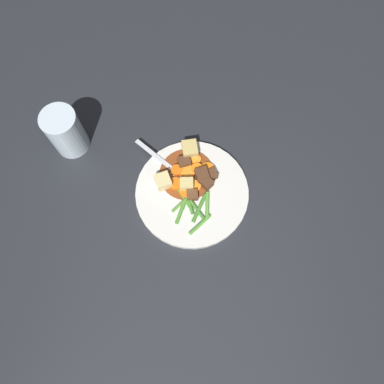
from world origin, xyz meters
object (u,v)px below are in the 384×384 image
carrot_slice_0 (186,192)px  carrot_slice_5 (188,172)px  meat_chunk_4 (194,195)px  water_glass (66,132)px  carrot_slice_3 (196,159)px  fork (166,164)px  carrot_slice_6 (176,184)px  meat_chunk_3 (202,175)px  potato_chunk_2 (163,181)px  meat_chunk_1 (184,162)px  carrot_slice_4 (197,169)px  meat_chunk_0 (206,183)px  carrot_slice_7 (208,169)px  meat_chunk_2 (212,174)px  potato_chunk_1 (187,184)px  carrot_slice_1 (177,170)px  carrot_slice_2 (195,186)px  dinner_plate (192,193)px

carrot_slice_0 → carrot_slice_5: size_ratio=0.83×
meat_chunk_4 → water_glass: water_glass is taller
carrot_slice_3 → fork: carrot_slice_3 is taller
carrot_slice_6 → meat_chunk_3: 0.06m
potato_chunk_2 → meat_chunk_1: size_ratio=1.21×
carrot_slice_0 → carrot_slice_4: carrot_slice_4 is taller
carrot_slice_3 → water_glass: bearing=77.4°
carrot_slice_5 → meat_chunk_0: (-0.03, -0.04, 0.01)m
carrot_slice_7 → potato_chunk_2: 0.10m
carrot_slice_7 → meat_chunk_2: size_ratio=1.39×
meat_chunk_1 → meat_chunk_3: 0.05m
potato_chunk_1 → meat_chunk_3: 0.04m
meat_chunk_4 → carrot_slice_5: bearing=12.1°
meat_chunk_0 → water_glass: bearing=67.9°
carrot_slice_3 → carrot_slice_6: carrot_slice_6 is taller
carrot_slice_0 → water_glass: bearing=61.5°
water_glass → potato_chunk_2: bearing=-119.0°
carrot_slice_0 → meat_chunk_0: 0.05m
carrot_slice_6 → water_glass: 0.27m
carrot_slice_6 → meat_chunk_2: bearing=-77.3°
carrot_slice_1 → meat_chunk_0: (-0.03, -0.06, 0.01)m
meat_chunk_2 → carrot_slice_4: bearing=64.0°
potato_chunk_1 → meat_chunk_0: 0.04m
meat_chunk_4 → fork: meat_chunk_4 is taller
carrot_slice_4 → meat_chunk_1: size_ratio=0.95×
carrot_slice_4 → potato_chunk_1: 0.05m
carrot_slice_0 → carrot_slice_7: same height
carrot_slice_3 → meat_chunk_3: meat_chunk_3 is taller
potato_chunk_2 → water_glass: water_glass is taller
carrot_slice_2 → meat_chunk_0: 0.03m
carrot_slice_3 → carrot_slice_5: bearing=147.5°
carrot_slice_6 → meat_chunk_1: (0.05, -0.02, 0.00)m
fork → carrot_slice_5: bearing=-116.3°
carrot_slice_6 → meat_chunk_1: 0.06m
carrot_slice_0 → carrot_slice_7: size_ratio=0.89×
dinner_plate → meat_chunk_4: meat_chunk_4 is taller
carrot_slice_4 → carrot_slice_6: same height
meat_chunk_2 → meat_chunk_4: bearing=138.5°
dinner_plate → meat_chunk_4: 0.02m
carrot_slice_4 → meat_chunk_3: (-0.02, -0.01, 0.01)m
carrot_slice_6 → meat_chunk_0: bearing=-91.3°
carrot_slice_1 → meat_chunk_3: meat_chunk_3 is taller
meat_chunk_0 → carrot_slice_0: bearing=110.6°
carrot_slice_0 → carrot_slice_7: (0.05, -0.05, -0.00)m
dinner_plate → carrot_slice_3: carrot_slice_3 is taller
potato_chunk_1 → meat_chunk_1: potato_chunk_1 is taller
fork → meat_chunk_2: bearing=-107.9°
potato_chunk_2 → meat_chunk_4: size_ratio=1.38×
carrot_slice_2 → water_glass: 0.31m
carrot_slice_4 → carrot_slice_7: bearing=-91.3°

